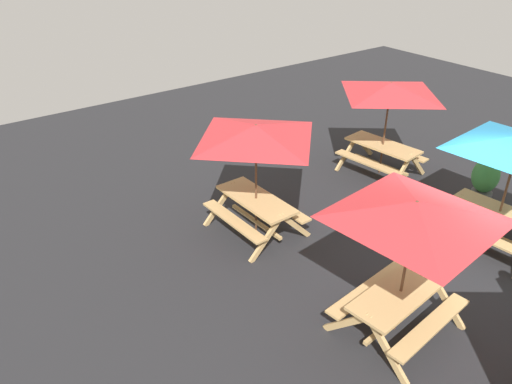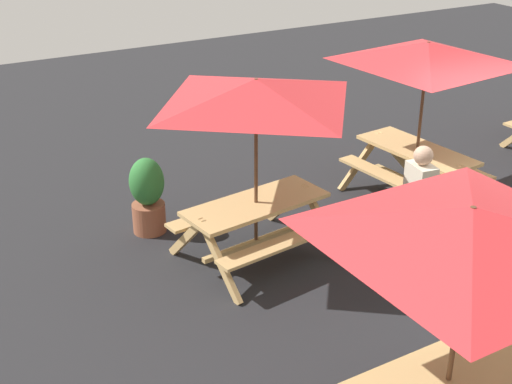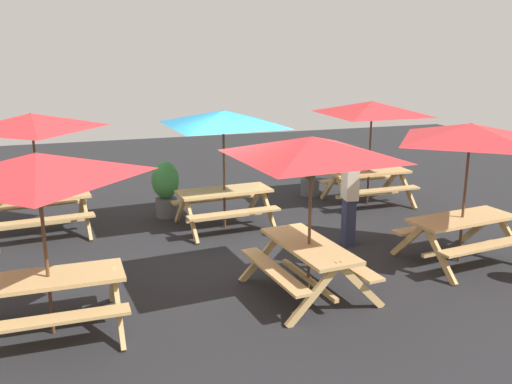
{
  "view_description": "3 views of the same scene",
  "coord_description": "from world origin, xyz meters",
  "px_view_note": "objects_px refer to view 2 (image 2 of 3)",
  "views": [
    {
      "loc": [
        3.54,
        -7.07,
        5.66
      ],
      "look_at": [
        -3.28,
        -2.03,
        0.9
      ],
      "focal_mm": 35.0,
      "sensor_mm": 36.0,
      "label": 1
    },
    {
      "loc": [
        6.89,
        5.2,
        4.53
      ],
      "look_at": [
        3.09,
        -1.54,
        0.9
      ],
      "focal_mm": 50.0,
      "sensor_mm": 36.0,
      "label": 2
    },
    {
      "loc": [
        -2.85,
        -8.95,
        3.54
      ],
      "look_at": [
        0.22,
        0.55,
        0.9
      ],
      "focal_mm": 40.0,
      "sensor_mm": 36.0,
      "label": 3
    }
  ],
  "objects_px": {
    "picnic_table_0": "(256,105)",
    "picnic_table_3": "(426,65)",
    "picnic_table_4": "(468,245)",
    "person_standing": "(417,210)",
    "potted_plant_2": "(148,195)"
  },
  "relations": [
    {
      "from": "picnic_table_4",
      "to": "person_standing",
      "type": "relative_size",
      "value": 1.69
    },
    {
      "from": "picnic_table_3",
      "to": "potted_plant_2",
      "type": "xyz_separation_m",
      "value": [
        3.78,
        -0.91,
        -1.46
      ]
    },
    {
      "from": "picnic_table_0",
      "to": "picnic_table_3",
      "type": "bearing_deg",
      "value": -179.77
    },
    {
      "from": "picnic_table_3",
      "to": "picnic_table_0",
      "type": "bearing_deg",
      "value": -88.07
    },
    {
      "from": "picnic_table_4",
      "to": "potted_plant_2",
      "type": "height_order",
      "value": "picnic_table_4"
    },
    {
      "from": "potted_plant_2",
      "to": "person_standing",
      "type": "height_order",
      "value": "person_standing"
    },
    {
      "from": "picnic_table_4",
      "to": "picnic_table_0",
      "type": "bearing_deg",
      "value": -94.92
    },
    {
      "from": "picnic_table_0",
      "to": "person_standing",
      "type": "distance_m",
      "value": 2.2
    },
    {
      "from": "picnic_table_3",
      "to": "potted_plant_2",
      "type": "height_order",
      "value": "picnic_table_3"
    },
    {
      "from": "picnic_table_4",
      "to": "person_standing",
      "type": "distance_m",
      "value": 3.0
    },
    {
      "from": "picnic_table_0",
      "to": "picnic_table_4",
      "type": "xyz_separation_m",
      "value": [
        0.24,
        3.57,
        0.0
      ]
    },
    {
      "from": "picnic_table_3",
      "to": "picnic_table_4",
      "type": "distance_m",
      "value": 5.05
    },
    {
      "from": "picnic_table_0",
      "to": "potted_plant_2",
      "type": "xyz_separation_m",
      "value": [
        0.9,
        -1.3,
        -1.46
      ]
    },
    {
      "from": "picnic_table_0",
      "to": "person_standing",
      "type": "height_order",
      "value": "picnic_table_0"
    },
    {
      "from": "picnic_table_4",
      "to": "potted_plant_2",
      "type": "bearing_deg",
      "value": -83.34
    }
  ]
}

